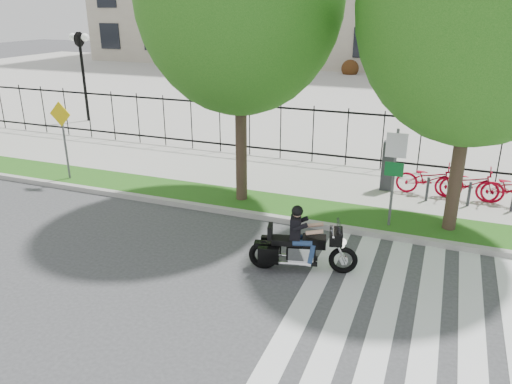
% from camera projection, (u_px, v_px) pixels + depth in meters
% --- Properties ---
extents(ground, '(120.00, 120.00, 0.00)m').
position_uv_depth(ground, '(189.00, 297.00, 9.85)').
color(ground, '#38383B').
rests_on(ground, ground).
extents(curb, '(60.00, 0.20, 0.15)m').
position_uv_depth(curb, '(262.00, 216.00, 13.40)').
color(curb, '#A19E97').
rests_on(curb, ground).
extents(grass_verge, '(60.00, 1.50, 0.15)m').
position_uv_depth(grass_verge, '(272.00, 205.00, 14.14)').
color(grass_verge, '#1E5715').
rests_on(grass_verge, ground).
extents(sidewalk, '(60.00, 3.50, 0.15)m').
position_uv_depth(sidewalk, '(298.00, 178.00, 16.33)').
color(sidewalk, '#ACA8A1').
rests_on(sidewalk, ground).
extents(plaza, '(80.00, 34.00, 0.10)m').
position_uv_depth(plaza, '(377.00, 95.00, 31.64)').
color(plaza, '#ACA8A1').
rests_on(plaza, ground).
extents(crosswalk_stripes, '(5.70, 8.00, 0.01)m').
position_uv_depth(crosswalk_stripes, '(448.00, 355.00, 8.22)').
color(crosswalk_stripes, silver).
rests_on(crosswalk_stripes, ground).
extents(iron_fence, '(30.00, 0.06, 2.00)m').
position_uv_depth(iron_fence, '(313.00, 134.00, 17.47)').
color(iron_fence, black).
rests_on(iron_fence, sidewalk).
extents(lamp_post_left, '(1.06, 0.70, 4.25)m').
position_uv_depth(lamp_post_left, '(81.00, 55.00, 23.25)').
color(lamp_post_left, black).
rests_on(lamp_post_left, ground).
extents(street_tree_2, '(5.37, 5.37, 8.36)m').
position_uv_depth(street_tree_2, '(482.00, 5.00, 10.67)').
color(street_tree_2, '#37261E').
rests_on(street_tree_2, grass_verge).
extents(sign_pole_regulatory, '(0.50, 0.09, 2.50)m').
position_uv_depth(sign_pole_regulatory, '(395.00, 166.00, 12.13)').
color(sign_pole_regulatory, '#59595B').
rests_on(sign_pole_regulatory, grass_verge).
extents(sign_pole_warning, '(0.78, 0.09, 2.49)m').
position_uv_depth(sign_pole_warning, '(63.00, 130.00, 15.54)').
color(sign_pole_warning, '#59595B').
rests_on(sign_pole_warning, grass_verge).
extents(motorcycle_rider, '(2.31, 0.98, 1.81)m').
position_uv_depth(motorcycle_rider, '(302.00, 245.00, 10.63)').
color(motorcycle_rider, black).
rests_on(motorcycle_rider, ground).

